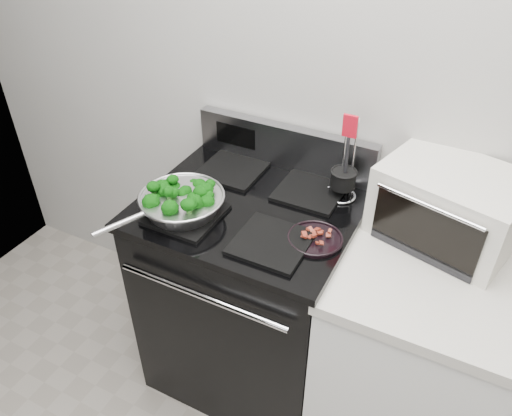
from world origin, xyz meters
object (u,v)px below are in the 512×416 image
Objects in this scene: skillet at (181,202)px; bacon_plate at (315,236)px; gas_range at (251,291)px; utensil_holder at (343,183)px; toaster_oven at (449,205)px.

bacon_plate is at bearing 33.28° from skillet.
utensil_holder is (0.28, 0.19, 0.52)m from gas_range.
toaster_oven reaches higher than gas_range.
gas_range reaches higher than skillet.
utensil_holder is at bearing 91.30° from bacon_plate.
gas_range is 2.18× the size of toaster_oven.
toaster_oven is at bearing 45.95° from skillet.
utensil_holder is (-0.01, 0.28, 0.05)m from bacon_plate.
skillet is 0.92m from toaster_oven.
utensil_holder is 0.38m from toaster_oven.
skillet is at bearing -170.71° from bacon_plate.
toaster_oven reaches higher than bacon_plate.
bacon_plate is at bearing -17.26° from gas_range.
bacon_plate is 0.29m from utensil_holder.
gas_range is 5.99× the size of bacon_plate.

